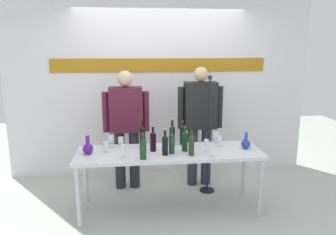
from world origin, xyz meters
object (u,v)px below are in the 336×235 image
at_px(presenter_left, 126,122).
at_px(wine_glass_right_1, 212,148).
at_px(display_table, 169,156).
at_px(wine_bottle_6, 142,136).
at_px(wine_bottle_2, 172,134).
at_px(wine_bottle_7, 191,144).
at_px(wine_bottle_3, 183,134).
at_px(wine_bottle_4, 172,142).
at_px(wine_glass_left_2, 111,139).
at_px(wine_glass_right_3, 219,139).
at_px(wine_glass_right_2, 206,143).
at_px(wine_bottle_5, 143,148).
at_px(wine_bottle_1, 153,141).
at_px(decanter_blue_left, 88,148).
at_px(decanter_blue_right, 246,143).
at_px(wine_bottle_0, 185,140).
at_px(wine_bottle_8, 165,144).
at_px(presenter_right, 200,119).
at_px(wine_glass_left_0, 121,140).
at_px(wine_glass_left_3, 106,145).
at_px(microphone_stand, 208,154).
at_px(wine_glass_left_1, 123,148).
at_px(wine_glass_right_0, 216,135).

distance_m(presenter_left, wine_glass_right_1, 1.37).
bearing_deg(display_table, wine_bottle_6, 147.00).
distance_m(wine_bottle_2, wine_bottle_7, 0.44).
bearing_deg(wine_bottle_3, wine_bottle_4, -117.86).
bearing_deg(wine_bottle_7, wine_glass_left_2, 156.47).
bearing_deg(wine_glass_right_3, wine_bottle_2, 166.04).
relative_size(wine_bottle_4, wine_glass_right_2, 2.18).
bearing_deg(wine_bottle_5, wine_bottle_2, 50.85).
relative_size(wine_bottle_1, wine_bottle_6, 0.89).
height_order(decanter_blue_left, decanter_blue_right, decanter_blue_left).
relative_size(display_table, wine_glass_right_3, 14.76).
distance_m(wine_bottle_0, wine_bottle_8, 0.27).
bearing_deg(decanter_blue_right, presenter_right, 120.25).
bearing_deg(presenter_left, display_table, -54.29).
xyz_separation_m(decanter_blue_left, wine_bottle_4, (0.96, -0.08, 0.06)).
relative_size(wine_bottle_7, wine_glass_right_2, 2.17).
distance_m(wine_bottle_7, wine_glass_left_0, 0.88).
bearing_deg(wine_glass_right_3, wine_glass_left_2, 173.92).
bearing_deg(wine_glass_right_1, wine_glass_left_3, 166.38).
bearing_deg(wine_glass_right_3, wine_bottle_1, -175.50).
distance_m(wine_bottle_5, wine_glass_right_2, 0.77).
bearing_deg(wine_glass_left_3, wine_glass_right_1, -13.62).
distance_m(wine_bottle_7, wine_glass_right_1, 0.24).
height_order(presenter_left, wine_bottle_4, presenter_left).
bearing_deg(wine_glass_left_3, wine_bottle_0, -3.27).
height_order(wine_bottle_6, microphone_stand, microphone_stand).
xyz_separation_m(wine_bottle_5, wine_glass_right_2, (0.75, 0.17, -0.02)).
distance_m(decanter_blue_left, wine_bottle_4, 0.97).
bearing_deg(wine_bottle_6, wine_glass_left_3, -159.72).
height_order(wine_bottle_4, wine_bottle_5, wine_bottle_4).
height_order(presenter_left, wine_glass_left_2, presenter_left).
relative_size(wine_bottle_1, wine_bottle_2, 0.87).
height_order(wine_glass_left_1, wine_glass_right_2, same).
bearing_deg(wine_glass_right_0, wine_bottle_8, -150.68).
distance_m(presenter_right, wine_bottle_0, 0.80).
distance_m(wine_bottle_1, wine_bottle_5, 0.29).
xyz_separation_m(decanter_blue_left, wine_glass_right_1, (1.39, -0.25, 0.03)).
bearing_deg(wine_bottle_4, wine_glass_left_1, -171.94).
height_order(wine_bottle_8, wine_glass_right_1, wine_bottle_8).
distance_m(decanter_blue_left, wine_glass_left_0, 0.42).
bearing_deg(wine_bottle_0, wine_bottle_8, -154.03).
xyz_separation_m(wine_bottle_6, wine_glass_left_2, (-0.38, 0.03, -0.03)).
relative_size(decanter_blue_left, decanter_blue_right, 1.08).
relative_size(presenter_left, wine_glass_left_3, 12.80).
height_order(wine_bottle_1, wine_bottle_4, wine_bottle_4).
xyz_separation_m(presenter_left, wine_glass_right_2, (0.94, -0.78, -0.09)).
relative_size(decanter_blue_right, wine_bottle_3, 0.66).
relative_size(wine_bottle_1, wine_glass_left_1, 1.99).
distance_m(wine_bottle_7, wine_bottle_8, 0.30).
bearing_deg(wine_bottle_6, wine_glass_left_2, 175.30).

